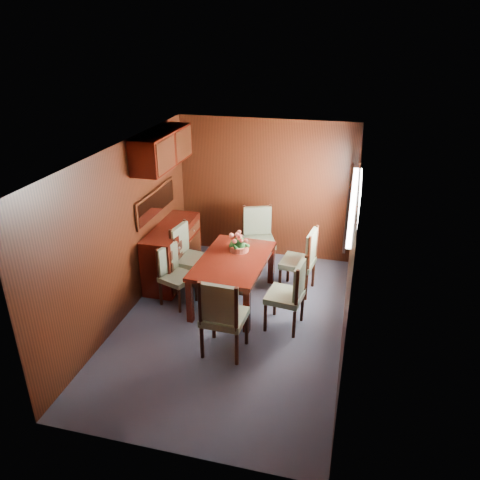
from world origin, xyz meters
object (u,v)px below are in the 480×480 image
(flower_centerpiece, at_px, (239,242))
(sideboard, at_px, (172,252))
(dining_table, at_px, (233,265))
(chair_left_near, at_px, (174,271))
(chair_head, at_px, (222,314))
(chair_right_near, at_px, (291,291))

(flower_centerpiece, bearing_deg, sideboard, 171.81)
(sideboard, height_order, dining_table, sideboard)
(sideboard, relative_size, flower_centerpiece, 4.59)
(chair_left_near, xyz_separation_m, chair_head, (1.03, -1.02, 0.10))
(sideboard, relative_size, chair_right_near, 1.38)
(dining_table, xyz_separation_m, chair_left_near, (-0.84, -0.23, -0.10))
(chair_left_near, height_order, chair_right_near, chair_right_near)
(chair_right_near, bearing_deg, flower_centerpiece, 57.35)
(chair_head, height_order, flower_centerpiece, chair_head)
(chair_right_near, height_order, flower_centerpiece, chair_right_near)
(sideboard, bearing_deg, dining_table, -21.53)
(dining_table, bearing_deg, flower_centerpiece, 89.32)
(chair_left_near, xyz_separation_m, chair_right_near, (1.75, -0.23, 0.06))
(dining_table, distance_m, chair_head, 1.27)
(sideboard, xyz_separation_m, dining_table, (1.13, -0.45, 0.15))
(dining_table, bearing_deg, chair_right_near, -24.26)
(sideboard, distance_m, dining_table, 1.22)
(sideboard, xyz_separation_m, flower_centerpiece, (1.15, -0.16, 0.40))
(dining_table, bearing_deg, sideboard, 161.36)
(chair_head, bearing_deg, chair_right_near, 50.60)
(dining_table, height_order, chair_right_near, chair_right_near)
(chair_right_near, xyz_separation_m, chair_head, (-0.72, -0.79, 0.04))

